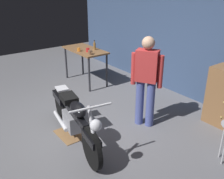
# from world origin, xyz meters

# --- Properties ---
(ground_plane) EXTENTS (12.00, 12.00, 0.00)m
(ground_plane) POSITION_xyz_m (0.00, 0.00, 0.00)
(ground_plane) COLOR slate
(back_wall) EXTENTS (8.00, 0.12, 3.10)m
(back_wall) POSITION_xyz_m (0.00, 2.80, 1.55)
(back_wall) COLOR #384C70
(back_wall) RESTS_ON ground_plane
(workbench) EXTENTS (1.30, 0.64, 0.90)m
(workbench) POSITION_xyz_m (-1.96, 1.35, 0.79)
(workbench) COLOR brown
(workbench) RESTS_ON ground_plane
(motorcycle) EXTENTS (2.17, 0.70, 1.00)m
(motorcycle) POSITION_xyz_m (0.21, -0.21, 0.45)
(motorcycle) COLOR black
(motorcycle) RESTS_ON ground_plane
(person_standing) EXTENTS (0.50, 0.39, 1.67)m
(person_standing) POSITION_xyz_m (0.54, 1.10, 0.93)
(person_standing) COLOR #4B579D
(person_standing) RESTS_ON ground_plane
(drip_tray) EXTENTS (0.56, 0.40, 0.01)m
(drip_tray) POSITION_xyz_m (0.02, -0.20, 0.01)
(drip_tray) COLOR olive
(drip_tray) RESTS_ON ground_plane
(mug_red_diner) EXTENTS (0.12, 0.09, 0.09)m
(mug_red_diner) POSITION_xyz_m (-1.69, 1.28, 0.95)
(mug_red_diner) COLOR red
(mug_red_diner) RESTS_ON workbench
(mug_orange_travel) EXTENTS (0.11, 0.08, 0.09)m
(mug_orange_travel) POSITION_xyz_m (-1.87, 1.13, 0.94)
(mug_orange_travel) COLOR orange
(mug_orange_travel) RESTS_ON workbench
(mug_brown_stoneware) EXTENTS (0.12, 0.09, 0.10)m
(mug_brown_stoneware) POSITION_xyz_m (-1.46, 1.19, 0.95)
(mug_brown_stoneware) COLOR brown
(mug_brown_stoneware) RESTS_ON workbench
(bottle) EXTENTS (0.06, 0.06, 0.24)m
(bottle) POSITION_xyz_m (-1.76, 1.52, 1.00)
(bottle) COLOR olive
(bottle) RESTS_ON workbench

